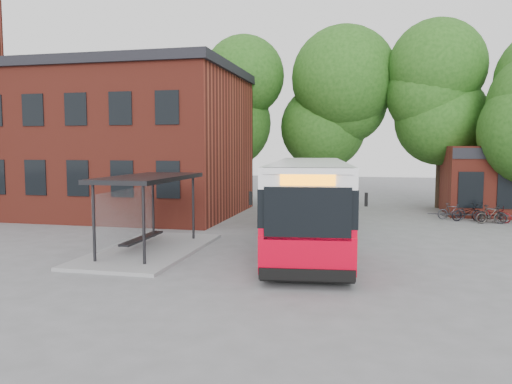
% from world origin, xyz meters
% --- Properties ---
extents(ground, '(100.00, 100.00, 0.00)m').
position_xyz_m(ground, '(0.00, 0.00, 0.00)').
color(ground, '#5D5D5F').
extents(station_building, '(18.40, 10.40, 8.50)m').
position_xyz_m(station_building, '(-13.00, 9.00, 4.25)').
color(station_building, maroon).
rests_on(station_building, ground).
extents(bus_shelter, '(3.60, 7.00, 2.90)m').
position_xyz_m(bus_shelter, '(-4.50, -1.00, 1.45)').
color(bus_shelter, black).
rests_on(bus_shelter, ground).
extents(bike_rail, '(5.20, 0.10, 0.38)m').
position_xyz_m(bike_rail, '(9.28, 10.00, 0.19)').
color(bike_rail, black).
rests_on(bike_rail, ground).
extents(tree_0, '(7.92, 7.92, 11.00)m').
position_xyz_m(tree_0, '(-6.00, 16.00, 5.50)').
color(tree_0, '#1D4813').
rests_on(tree_0, ground).
extents(tree_1, '(7.92, 7.92, 10.40)m').
position_xyz_m(tree_1, '(1.00, 17.00, 5.20)').
color(tree_1, '#1D4813').
rests_on(tree_1, ground).
extents(tree_2, '(7.92, 7.92, 11.00)m').
position_xyz_m(tree_2, '(8.00, 16.00, 5.50)').
color(tree_2, '#1D4813').
rests_on(tree_2, ground).
extents(city_bus, '(4.22, 13.49, 3.37)m').
position_xyz_m(city_bus, '(1.20, 1.78, 1.69)').
color(city_bus, '#C60019').
rests_on(city_bus, ground).
extents(bicycle_1, '(1.48, 0.49, 0.88)m').
position_xyz_m(bicycle_1, '(7.97, 10.47, 0.44)').
color(bicycle_1, '#26272C').
rests_on(bicycle_1, ground).
extents(bicycle_2, '(1.86, 1.29, 0.93)m').
position_xyz_m(bicycle_2, '(8.68, 10.04, 0.46)').
color(bicycle_2, black).
rests_on(bicycle_2, ground).
extents(bicycle_3, '(1.64, 0.86, 0.95)m').
position_xyz_m(bicycle_3, '(9.74, 9.49, 0.47)').
color(bicycle_3, black).
rests_on(bicycle_3, ground).
extents(bicycle_4, '(1.76, 0.97, 0.88)m').
position_xyz_m(bicycle_4, '(9.92, 9.72, 0.44)').
color(bicycle_4, '#4D0A0E').
rests_on(bicycle_4, ground).
extents(bicycle_5, '(1.57, 0.81, 0.91)m').
position_xyz_m(bicycle_5, '(9.69, 9.31, 0.45)').
color(bicycle_5, '#2B2825').
rests_on(bicycle_5, ground).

